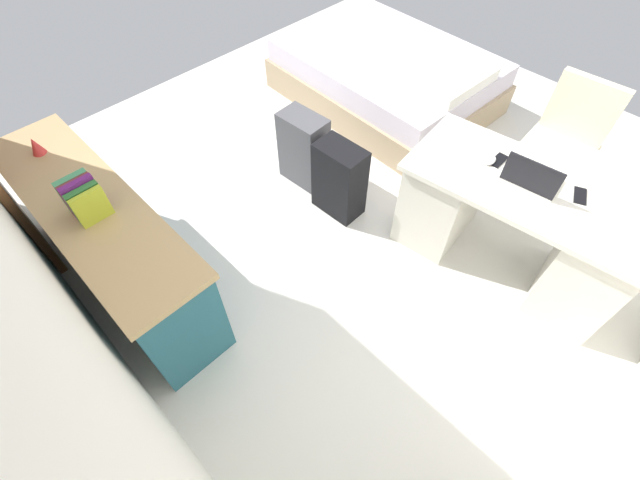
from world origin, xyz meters
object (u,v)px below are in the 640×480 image
office_chair (556,153)px  bed (387,77)px  credenza (111,244)px  figurine_small (35,146)px  suitcase_black (339,180)px  desk (513,225)px  cell_phone_near_laptop (580,196)px  laptop (532,178)px  suitcase_spare_grey (304,149)px  cell_phone_by_mouse (499,160)px  computer_mouse (490,160)px

office_chair → bed: bearing=-5.0°
credenza → figurine_small: 0.72m
bed → suitcase_black: bearing=116.4°
desk → cell_phone_near_laptop: 0.43m
cell_phone_near_laptop → credenza: bearing=24.0°
laptop → suitcase_black: bearing=21.2°
laptop → figurine_small: 2.92m
suitcase_spare_grey → cell_phone_by_mouse: 1.43m
computer_mouse → office_chair: bearing=-109.5°
credenza → bed: size_ratio=0.92×
office_chair → credenza: (1.54, 2.70, -0.04)m
credenza → cell_phone_near_laptop: size_ratio=13.24×
computer_mouse → cell_phone_near_laptop: computer_mouse is taller
credenza → cell_phone_near_laptop: 2.79m
figurine_small → office_chair: bearing=-128.1°
cell_phone_near_laptop → computer_mouse: bearing=-10.9°
suitcase_spare_grey → desk: bearing=-169.4°
desk → bed: desk is taller
office_chair → suitcase_black: (1.00, 1.22, -0.13)m
office_chair → laptop: (-0.09, 0.79, 0.35)m
credenza → laptop: (-1.64, -1.90, 0.39)m
office_chair → computer_mouse: (0.17, 0.79, 0.31)m
figurine_small → credenza: bearing=-179.8°
desk → bed: (1.80, -0.93, -0.13)m
bed → figurine_small: (0.44, 2.84, 0.57)m
office_chair → desk: bearing=98.9°
suitcase_spare_grey → cell_phone_near_laptop: 1.89m
desk → cell_phone_by_mouse: 0.44m
credenza → bed: credenza is taller
cell_phone_near_laptop → cell_phone_by_mouse: size_ratio=1.00×
suitcase_spare_grey → computer_mouse: (-1.26, -0.38, 0.44)m
cell_phone_by_mouse → computer_mouse: bearing=54.6°
cell_phone_by_mouse → suitcase_spare_grey: bearing=17.7°
credenza → laptop: laptop is taller
desk → cell_phone_by_mouse: cell_phone_by_mouse is taller
laptop → figurine_small: (2.21, 1.90, 0.04)m
desk → figurine_small: (2.24, 1.91, 0.44)m
suitcase_black → figurine_small: bearing=51.1°
credenza → desk: bearing=-131.1°
suitcase_black → suitcase_spare_grey: (0.43, -0.05, 0.00)m
figurine_small → cell_phone_by_mouse: bearing=-135.3°
credenza → cell_phone_near_laptop: bearing=-133.1°
cell_phone_near_laptop → cell_phone_by_mouse: 0.49m
suitcase_spare_grey → cell_phone_by_mouse: (-1.29, -0.43, 0.43)m
suitcase_spare_grey → computer_mouse: size_ratio=5.90×
desk → cell_phone_near_laptop: bearing=-153.4°
figurine_small → suitcase_spare_grey: bearing=-114.3°
credenza → suitcase_spare_grey: 1.53m
suitcase_black → figurine_small: figurine_small is taller
desk → office_chair: office_chair is taller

